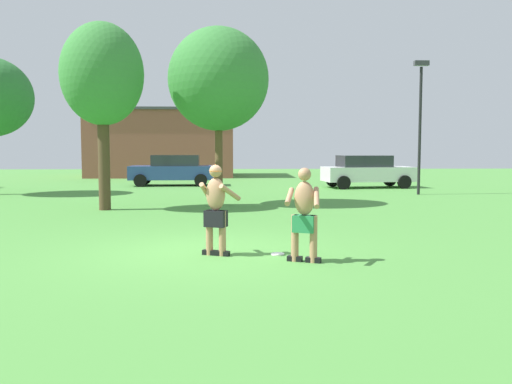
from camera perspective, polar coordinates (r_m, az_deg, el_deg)
The scene contains 10 objects.
ground_plane at distance 10.48m, azimuth -5.24°, elevation -6.22°, with size 80.00×80.00×0.00m, color #4C8E3D.
player_with_cap at distance 10.04m, azimuth -4.17°, elevation -1.42°, with size 0.77×0.69×1.67m.
player_in_green at distance 9.47m, azimuth 5.01°, elevation -2.16°, with size 0.66×0.73×1.62m.
frisbee at distance 10.20m, azimuth 2.24°, elevation -6.43°, with size 0.25×0.25×0.03m, color white.
car_blue_near_post at distance 28.78m, azimuth -8.57°, elevation 2.31°, with size 4.34×2.11×1.58m.
car_white_mid_lot at distance 27.48m, azimuth 11.37°, elevation 2.16°, with size 4.47×2.40×1.58m.
lamp_post at distance 24.02m, azimuth 16.62°, elevation 7.86°, with size 0.60×0.24×5.52m.
outbuilding_behind_lot at distance 38.54m, azimuth -9.52°, elevation 5.01°, with size 9.91×6.54×4.52m.
tree_left_field at distance 19.04m, azimuth -3.90°, elevation 11.53°, with size 3.40×3.40×6.01m.
tree_behind_players at distance 18.09m, azimuth -15.62°, elevation 11.51°, with size 2.56×2.56×5.83m.
Camera 1 is at (0.53, -10.28, 1.97)m, focal length 38.70 mm.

